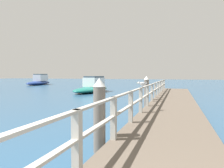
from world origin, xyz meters
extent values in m
cube|color=brown|center=(0.00, 10.68, 0.19)|extent=(2.34, 21.36, 0.38)
cube|color=#B2ADA3|center=(-1.09, 2.45, 0.86)|extent=(0.12, 0.12, 0.95)
cube|color=#B2ADA3|center=(-1.09, 4.09, 0.86)|extent=(0.12, 0.12, 0.95)
cube|color=#B2ADA3|center=(-1.09, 5.74, 0.86)|extent=(0.12, 0.12, 0.95)
cube|color=#B2ADA3|center=(-1.09, 7.39, 0.86)|extent=(0.12, 0.12, 0.95)
cube|color=#B2ADA3|center=(-1.09, 9.03, 0.86)|extent=(0.12, 0.12, 0.95)
cube|color=#B2ADA3|center=(-1.09, 10.68, 0.86)|extent=(0.12, 0.12, 0.95)
cube|color=#B2ADA3|center=(-1.09, 12.32, 0.86)|extent=(0.12, 0.12, 0.95)
cube|color=#B2ADA3|center=(-1.09, 13.97, 0.86)|extent=(0.12, 0.12, 0.95)
cube|color=#B2ADA3|center=(-1.09, 15.62, 0.86)|extent=(0.12, 0.12, 0.95)
cube|color=#B2ADA3|center=(-1.09, 17.26, 0.86)|extent=(0.12, 0.12, 0.95)
cube|color=#B2ADA3|center=(-1.09, 18.91, 0.86)|extent=(0.12, 0.12, 0.95)
cube|color=#B2ADA3|center=(-1.09, 20.56, 0.86)|extent=(0.12, 0.12, 0.95)
cube|color=#B2ADA3|center=(-1.09, 10.68, 1.31)|extent=(0.10, 19.76, 0.04)
cube|color=#B2ADA3|center=(-1.09, 10.68, 0.90)|extent=(0.10, 19.76, 0.04)
cylinder|color=#6B6056|center=(-1.47, 4.20, 0.77)|extent=(0.28, 0.28, 1.54)
cone|color=white|center=(-1.47, 4.20, 1.64)|extent=(0.29, 0.29, 0.20)
cylinder|color=#6B6056|center=(-1.47, 11.27, 0.77)|extent=(0.28, 0.28, 1.54)
cone|color=white|center=(-1.47, 11.27, 1.64)|extent=(0.29, 0.29, 0.20)
ellipsoid|color=white|center=(-1.09, 7.74, 1.46)|extent=(0.29, 0.29, 0.15)
sphere|color=white|center=(-1.21, 7.61, 1.50)|extent=(0.09, 0.09, 0.09)
cone|color=gold|center=(-1.25, 7.57, 1.50)|extent=(0.05, 0.05, 0.02)
cone|color=#939399|center=(-0.97, 7.86, 1.47)|extent=(0.11, 0.11, 0.07)
ellipsoid|color=#939399|center=(-1.09, 7.74, 1.48)|extent=(0.28, 0.28, 0.04)
cylinder|color=tan|center=(-1.06, 7.73, 1.36)|extent=(0.01, 0.01, 0.05)
cylinder|color=tan|center=(-1.10, 7.76, 1.36)|extent=(0.01, 0.01, 0.05)
ellipsoid|color=#197266|center=(-8.31, 18.56, 0.29)|extent=(2.58, 6.25, 0.58)
cube|color=white|center=(-8.27, 19.17, 1.05)|extent=(1.55, 2.53, 0.93)
cube|color=#334756|center=(-8.27, 19.17, 1.60)|extent=(1.45, 2.28, 0.16)
ellipsoid|color=navy|center=(-23.66, 29.21, 0.35)|extent=(3.62, 7.52, 0.70)
cube|color=white|center=(-23.80, 29.91, 1.26)|extent=(1.99, 3.11, 1.12)
cube|color=#334756|center=(-23.80, 29.91, 1.89)|extent=(1.85, 2.81, 0.16)
camera|label=1|loc=(0.26, 0.03, 1.82)|focal=31.36mm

